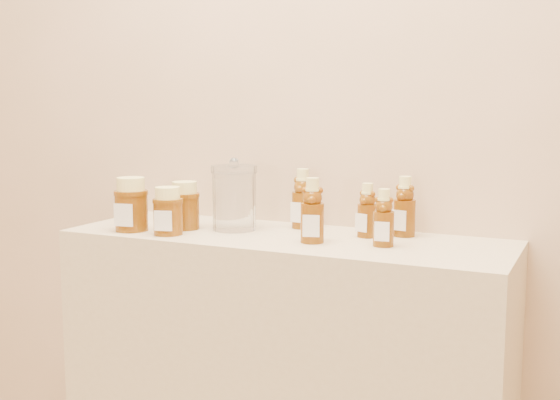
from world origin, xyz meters
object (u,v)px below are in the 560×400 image
at_px(glass_canister, 234,195).
at_px(bear_bottle_back_left, 303,195).
at_px(honey_jar_left, 131,204).
at_px(bear_bottle_front_left, 312,206).
at_px(display_table, 284,395).

bearing_deg(glass_canister, bear_bottle_back_left, 33.77).
height_order(bear_bottle_back_left, honey_jar_left, bear_bottle_back_left).
distance_m(bear_bottle_back_left, bear_bottle_front_left, 0.21).
height_order(display_table, bear_bottle_back_left, bear_bottle_back_left).
relative_size(display_table, bear_bottle_back_left, 6.29).
xyz_separation_m(bear_bottle_front_left, glass_canister, (-0.27, 0.07, 0.00)).
relative_size(bear_bottle_front_left, glass_canister, 0.95).
bearing_deg(display_table, bear_bottle_front_left, -28.12).
height_order(honey_jar_left, glass_canister, glass_canister).
bearing_deg(display_table, glass_canister, 173.13).
height_order(display_table, glass_canister, glass_canister).
bearing_deg(bear_bottle_front_left, bear_bottle_back_left, 103.18).
distance_m(bear_bottle_front_left, honey_jar_left, 0.52).
distance_m(display_table, bear_bottle_back_left, 0.56).
bearing_deg(display_table, honey_jar_left, -164.85).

